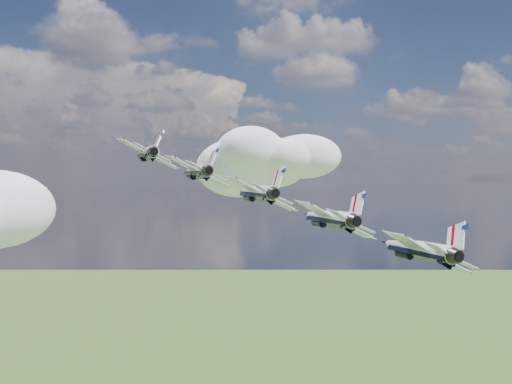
{
  "coord_description": "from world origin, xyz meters",
  "views": [
    {
      "loc": [
        -10.59,
        -84.02,
        159.67
      ],
      "look_at": [
        -5.3,
        0.6,
        157.74
      ],
      "focal_mm": 40.0,
      "sensor_mm": 36.0,
      "label": 1
    }
  ],
  "objects_px": {
    "jet_0": "(147,153)",
    "jet_3": "(328,217)",
    "jet_2": "(256,192)",
    "jet_1": "(197,171)",
    "jet_4": "(415,248)"
  },
  "relations": [
    {
      "from": "jet_0",
      "to": "jet_2",
      "type": "relative_size",
      "value": 1.0
    },
    {
      "from": "jet_1",
      "to": "jet_3",
      "type": "xyz_separation_m",
      "value": [
        18.31,
        -17.13,
        -6.47
      ]
    },
    {
      "from": "jet_0",
      "to": "jet_4",
      "type": "bearing_deg",
      "value": -59.25
    },
    {
      "from": "jet_2",
      "to": "jet_1",
      "type": "bearing_deg",
      "value": 120.75
    },
    {
      "from": "jet_3",
      "to": "jet_1",
      "type": "bearing_deg",
      "value": 120.75
    },
    {
      "from": "jet_0",
      "to": "jet_1",
      "type": "relative_size",
      "value": 1.0
    },
    {
      "from": "jet_1",
      "to": "jet_3",
      "type": "relative_size",
      "value": 1.0
    },
    {
      "from": "jet_1",
      "to": "jet_0",
      "type": "bearing_deg",
      "value": 120.75
    },
    {
      "from": "jet_3",
      "to": "jet_0",
      "type": "bearing_deg",
      "value": 120.75
    },
    {
      "from": "jet_1",
      "to": "jet_2",
      "type": "xyz_separation_m",
      "value": [
        9.16,
        -8.57,
        -3.23
      ]
    },
    {
      "from": "jet_2",
      "to": "jet_4",
      "type": "height_order",
      "value": "jet_2"
    },
    {
      "from": "jet_2",
      "to": "jet_3",
      "type": "height_order",
      "value": "jet_2"
    },
    {
      "from": "jet_0",
      "to": "jet_4",
      "type": "distance_m",
      "value": 51.79
    },
    {
      "from": "jet_0",
      "to": "jet_3",
      "type": "relative_size",
      "value": 1.0
    },
    {
      "from": "jet_2",
      "to": "jet_4",
      "type": "bearing_deg",
      "value": -59.25
    }
  ]
}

